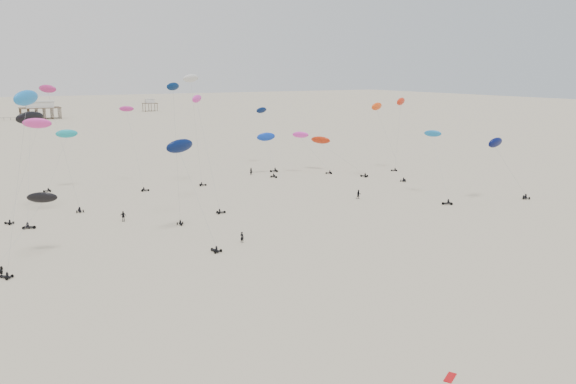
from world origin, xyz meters
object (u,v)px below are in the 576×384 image
pavilion_main (40,111)px  pavilion_small (150,106)px  rig_9 (306,142)px  rig_0 (30,217)px  spectator_0 (242,243)px

pavilion_main → pavilion_small: size_ratio=2.33×
pavilion_main → rig_9: size_ratio=1.76×
pavilion_small → rig_0: bearing=-109.0°
rig_0 → rig_9: 80.21m
rig_9 → spectator_0: size_ratio=5.76×
pavilion_small → spectator_0: (-68.84, -292.98, -3.49)m
pavilion_small → rig_9: bearing=-96.6°
pavilion_small → rig_9: 247.22m
rig_0 → spectator_0: (29.32, -7.76, -6.12)m
rig_9 → rig_0: bearing=144.7°
rig_9 → spectator_0: rig_9 is taller
pavilion_main → rig_0: (-28.16, -255.22, 1.90)m
pavilion_small → rig_0: size_ratio=0.81×
pavilion_main → spectator_0: bearing=-89.7°
pavilion_main → pavilion_small: pavilion_main is taller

